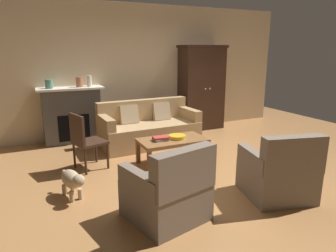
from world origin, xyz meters
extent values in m
plane|color=#B27A47|center=(0.00, 0.00, 0.00)|extent=(9.60, 9.60, 0.00)
cube|color=beige|center=(0.00, 2.55, 1.40)|extent=(7.20, 0.10, 2.80)
cube|color=#4C4947|center=(-1.55, 2.30, 0.54)|extent=(1.10, 0.36, 1.08)
cube|color=black|center=(-1.55, 2.12, 0.34)|extent=(0.60, 0.01, 0.52)
cube|color=white|center=(-1.55, 2.28, 1.10)|extent=(1.26, 0.48, 0.04)
cube|color=#382319|center=(1.40, 2.22, 0.94)|extent=(1.00, 0.52, 1.88)
cube|color=#2F1E15|center=(1.40, 2.22, 1.91)|extent=(1.06, 0.55, 0.06)
sphere|color=#ADAFB5|center=(1.34, 1.95, 0.98)|extent=(0.04, 0.04, 0.04)
sphere|color=#ADAFB5|center=(1.46, 1.95, 0.98)|extent=(0.04, 0.04, 0.04)
cube|color=tan|center=(-0.20, 1.47, 0.22)|extent=(1.93, 0.92, 0.44)
cube|color=tan|center=(-0.22, 1.81, 0.65)|extent=(1.91, 0.26, 0.42)
cube|color=tan|center=(-1.08, 1.43, 0.55)|extent=(0.19, 0.80, 0.22)
cube|color=tan|center=(0.68, 1.50, 0.55)|extent=(0.19, 0.80, 0.22)
cube|color=tan|center=(-0.56, 1.65, 0.61)|extent=(0.37, 0.20, 0.37)
cube|color=tan|center=(0.14, 1.68, 0.61)|extent=(0.37, 0.20, 0.37)
cube|color=olive|center=(-0.23, 0.37, 0.39)|extent=(1.10, 0.60, 0.05)
cube|color=brown|center=(-0.74, 0.11, 0.18)|extent=(0.06, 0.06, 0.37)
cube|color=brown|center=(0.28, 0.11, 0.18)|extent=(0.06, 0.06, 0.37)
cube|color=brown|center=(-0.74, 0.63, 0.18)|extent=(0.06, 0.06, 0.37)
cube|color=brown|center=(0.28, 0.63, 0.18)|extent=(0.06, 0.06, 0.37)
cylinder|color=gold|center=(-0.15, 0.36, 0.45)|extent=(0.28, 0.28, 0.06)
cube|color=gray|center=(-0.44, 0.37, 0.43)|extent=(0.25, 0.18, 0.03)
cube|color=#B73833|center=(-0.45, 0.37, 0.47)|extent=(0.26, 0.19, 0.03)
cylinder|color=slate|center=(-1.93, 2.28, 1.21)|extent=(0.14, 0.14, 0.17)
cylinder|color=#A86042|center=(-1.37, 2.28, 1.22)|extent=(0.12, 0.12, 0.20)
cylinder|color=beige|center=(-1.17, 2.28, 1.23)|extent=(0.09, 0.09, 0.22)
cube|color=#756656|center=(-1.02, -1.10, 0.21)|extent=(0.92, 0.92, 0.42)
cube|color=#756656|center=(-0.95, -1.40, 0.65)|extent=(0.78, 0.34, 0.46)
cube|color=#756656|center=(-0.70, -1.02, 0.52)|extent=(0.28, 0.71, 0.20)
cube|color=#756656|center=(-1.35, -1.18, 0.52)|extent=(0.28, 0.71, 0.20)
cube|color=#756656|center=(0.48, -1.22, 0.21)|extent=(0.92, 0.92, 0.42)
cube|color=#756656|center=(0.40, -1.52, 0.65)|extent=(0.78, 0.34, 0.46)
cube|color=#756656|center=(0.80, -1.29, 0.52)|extent=(0.28, 0.71, 0.20)
cube|color=#756656|center=(0.16, -1.14, 0.52)|extent=(0.28, 0.71, 0.20)
cube|color=#382319|center=(-1.50, 0.71, 0.43)|extent=(0.55, 0.55, 0.04)
cylinder|color=#382319|center=(-1.26, 0.59, 0.21)|extent=(0.04, 0.04, 0.41)
cylinder|color=#382319|center=(-1.37, 0.95, 0.21)|extent=(0.04, 0.04, 0.41)
cylinder|color=#382319|center=(-1.62, 0.48, 0.21)|extent=(0.04, 0.04, 0.41)
cylinder|color=#382319|center=(-1.74, 0.84, 0.21)|extent=(0.04, 0.04, 0.41)
cube|color=#382319|center=(-1.69, 0.66, 0.68)|extent=(0.17, 0.43, 0.45)
ellipsoid|color=tan|center=(-1.91, -0.18, 0.25)|extent=(0.30, 0.44, 0.22)
sphere|color=tan|center=(-1.85, -0.41, 0.31)|extent=(0.15, 0.15, 0.15)
cylinder|color=tan|center=(-1.83, -0.28, 0.07)|extent=(0.06, 0.06, 0.14)
cylinder|color=tan|center=(-1.94, -0.31, 0.07)|extent=(0.06, 0.06, 0.14)
cylinder|color=tan|center=(-1.89, -0.05, 0.07)|extent=(0.06, 0.06, 0.14)
cylinder|color=tan|center=(-2.00, -0.07, 0.07)|extent=(0.06, 0.06, 0.14)
sphere|color=tan|center=(-1.97, 0.05, 0.27)|extent=(0.06, 0.06, 0.06)
camera|label=1|loc=(-2.27, -3.89, 1.82)|focal=32.23mm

